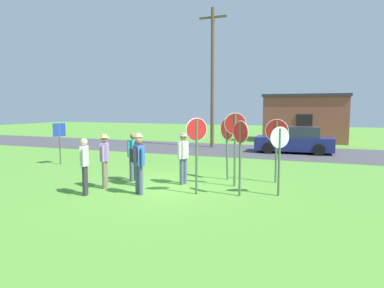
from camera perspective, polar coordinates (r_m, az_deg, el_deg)
ground_plane at (r=11.43m, az=-5.04°, el=-7.04°), size 80.00×80.00×0.00m
street_asphalt at (r=21.16m, az=7.65°, el=-1.01°), size 60.00×6.40×0.01m
building_background at (r=27.95m, az=18.35°, el=4.12°), size 6.11×4.39×3.57m
utility_pole at (r=22.55m, az=3.42°, el=11.20°), size 1.80×0.24×8.85m
parked_car_on_street at (r=20.59m, az=16.68°, el=0.51°), size 4.38×2.18×1.51m
stop_sign_tallest at (r=11.27m, az=7.14°, el=1.22°), size 0.71×0.17×2.42m
stop_sign_leaning_left at (r=10.32m, az=14.26°, el=-0.94°), size 0.48×0.42×2.04m
stop_sign_low_front at (r=10.07m, az=7.98°, el=-0.25°), size 0.55×0.40×2.22m
stop_sign_far_back at (r=10.17m, az=0.77°, el=0.19°), size 0.50×0.50×2.29m
stop_sign_leaning_right at (r=12.33m, az=5.80°, el=1.00°), size 0.64×0.52×2.20m
stop_sign_nearest at (r=12.10m, az=13.80°, el=0.79°), size 0.80×0.07×2.20m
person_holding_notes at (r=11.55m, az=-8.84°, el=-1.99°), size 0.33×0.54×1.74m
person_with_sunhat at (r=11.39m, az=-14.26°, el=-2.22°), size 0.35×0.53×1.74m
person_near_signs at (r=12.26m, az=-9.67°, el=-1.70°), size 0.28×0.56×1.69m
person_in_blue at (r=10.66m, az=-17.34°, el=-3.05°), size 0.38×0.49×1.69m
person_on_left at (r=10.36m, az=-8.89°, el=-2.93°), size 0.49×0.46×1.69m
person_in_dark_shirt at (r=11.59m, az=-1.46°, el=-1.89°), size 0.31×0.57×1.74m
info_panel_leftmost at (r=16.78m, az=-21.07°, el=1.24°), size 0.22×0.57×1.88m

